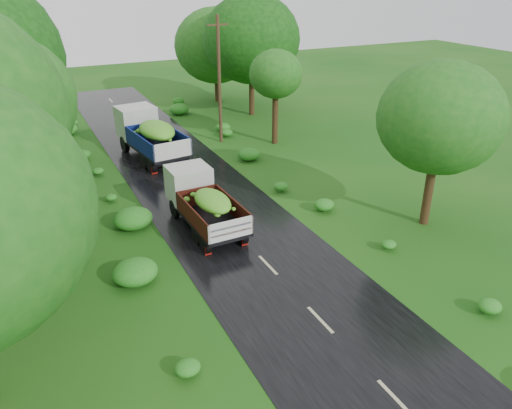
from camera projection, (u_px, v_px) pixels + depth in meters
ground at (396, 400)px, 14.35m from camera, size 120.00×120.00×0.00m
road at (305, 304)px, 18.40m from camera, size 6.50×80.00×0.02m
road_lines at (292, 290)px, 19.21m from camera, size 0.12×69.60×0.00m
truck_near at (202, 200)px, 23.45m from camera, size 2.20×5.87×2.45m
truck_far at (148, 133)px, 32.18m from camera, size 3.23×7.13×2.90m
utility_pole at (219, 79)px, 33.85m from camera, size 1.50×0.25×8.57m
trees_right at (265, 56)px, 36.74m from camera, size 5.20×30.97×7.92m
shrubs at (214, 203)px, 25.55m from camera, size 11.90×44.00×0.70m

